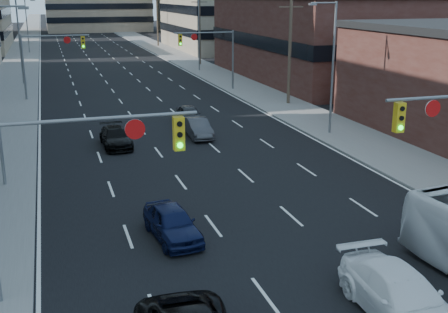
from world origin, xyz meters
TOP-DOWN VIEW (x-y plane):
  - road_surface at (0.00, 130.00)m, footprint 18.00×300.00m
  - sidewalk_left at (-11.50, 130.00)m, footprint 5.00×300.00m
  - sidewalk_right at (11.50, 130.00)m, footprint 5.00×300.00m
  - storefront_right_mid at (24.00, 50.00)m, footprint 20.00×30.00m
  - office_right_far at (25.00, 88.00)m, footprint 22.00×28.00m
  - bg_block_right at (32.00, 130.00)m, footprint 22.00×22.00m
  - signal_near_left at (-7.45, 8.00)m, footprint 6.59×0.33m
  - signal_far_left at (-7.68, 45.00)m, footprint 6.09×0.33m
  - signal_far_right at (7.68, 45.00)m, footprint 6.09×0.33m
  - utility_pole_block at (12.20, 36.00)m, footprint 2.20×0.28m
  - utility_pole_midblock at (12.20, 66.00)m, footprint 2.20×0.28m
  - utility_pole_distant at (12.20, 96.00)m, footprint 2.20×0.28m
  - streetlight_left_mid at (-10.34, 55.00)m, footprint 2.03×0.22m
  - streetlight_left_far at (-10.34, 90.00)m, footprint 2.03×0.22m
  - streetlight_right_near at (10.34, 25.00)m, footprint 2.03×0.22m
  - streetlight_right_far at (10.34, 60.00)m, footprint 2.03×0.22m
  - white_van at (1.60, 3.56)m, footprint 2.13×5.13m
  - sedan_blue at (-3.71, 11.29)m, footprint 2.01×4.10m
  - sedan_grey_center at (1.53, 27.00)m, footprint 1.43×3.95m
  - sedan_black_far at (-4.13, 26.19)m, footprint 1.85×4.33m
  - sedan_grey_right at (2.00, 31.33)m, footprint 1.69×4.02m

SIDE VIEW (x-z plane):
  - road_surface at x=0.00m, z-range 0.00..0.02m
  - sidewalk_left at x=-11.50m, z-range 0.00..0.15m
  - sidewalk_right at x=11.50m, z-range 0.00..0.15m
  - sedan_black_far at x=-4.13m, z-range 0.00..1.24m
  - sedan_grey_center at x=1.53m, z-range 0.00..1.29m
  - sedan_blue at x=-3.71m, z-range 0.00..1.35m
  - sedan_grey_right at x=2.00m, z-range 0.00..1.36m
  - white_van at x=1.60m, z-range 0.00..1.48m
  - signal_far_left at x=-7.68m, z-range 1.30..7.30m
  - signal_far_right at x=7.68m, z-range 1.30..7.30m
  - signal_near_left at x=-7.45m, z-range 1.33..7.33m
  - storefront_right_mid at x=24.00m, z-range 0.00..9.00m
  - streetlight_left_mid at x=-10.34m, z-range 0.55..9.55m
  - streetlight_left_far at x=-10.34m, z-range 0.55..9.55m
  - streetlight_right_near at x=10.34m, z-range 0.55..9.55m
  - streetlight_right_far at x=10.34m, z-range 0.55..9.55m
  - utility_pole_block at x=12.20m, z-range 0.28..11.28m
  - utility_pole_midblock at x=12.20m, z-range 0.28..11.28m
  - utility_pole_distant at x=12.20m, z-range 0.28..11.28m
  - bg_block_right at x=32.00m, z-range 0.00..12.00m
  - office_right_far at x=25.00m, z-range 0.00..14.00m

